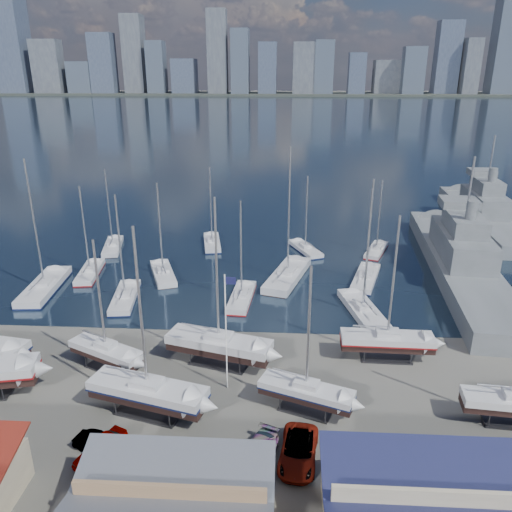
# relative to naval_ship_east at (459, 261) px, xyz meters

# --- Properties ---
(ground) EXTENTS (1400.00, 1400.00, 0.00)m
(ground) POSITION_rel_naval_ship_east_xyz_m (-31.67, -29.33, -1.66)
(ground) COLOR #605E59
(ground) RESTS_ON ground
(water) EXTENTS (1400.00, 600.00, 0.40)m
(water) POSITION_rel_naval_ship_east_xyz_m (-31.67, 280.67, -1.81)
(water) COLOR #172435
(water) RESTS_ON ground
(far_shore) EXTENTS (1400.00, 80.00, 2.20)m
(far_shore) POSITION_rel_naval_ship_east_xyz_m (-31.67, 540.67, -0.56)
(far_shore) COLOR #2D332D
(far_shore) RESTS_ON ground
(skyline) EXTENTS (639.14, 43.80, 107.69)m
(skyline) POSITION_rel_naval_ship_east_xyz_m (-39.50, 534.43, 37.43)
(skyline) COLOR #475166
(skyline) RESTS_ON far_shore
(shed_grey) EXTENTS (12.60, 8.40, 4.17)m
(shed_grey) POSITION_rel_naval_ship_east_xyz_m (-31.67, -45.33, 0.48)
(shed_grey) COLOR #8C6B4C
(shed_grey) RESTS_ON ground
(sailboat_cradle_2) EXTENTS (8.13, 5.56, 13.24)m
(sailboat_cradle_2) POSITION_rel_naval_ship_east_xyz_m (-41.91, -27.29, 0.27)
(sailboat_cradle_2) COLOR #2D2D33
(sailboat_cradle_2) RESTS_ON ground
(sailboat_cradle_3) EXTENTS (10.65, 5.52, 16.54)m
(sailboat_cradle_3) POSITION_rel_naval_ship_east_xyz_m (-36.17, -33.64, 0.43)
(sailboat_cradle_3) COLOR #2D2D33
(sailboat_cradle_3) RESTS_ON ground
(sailboat_cradle_4) EXTENTS (10.76, 5.61, 16.85)m
(sailboat_cradle_4) POSITION_rel_naval_ship_east_xyz_m (-31.22, -25.73, 0.46)
(sailboat_cradle_4) COLOR #2D2D33
(sailboat_cradle_4) RESTS_ON ground
(sailboat_cradle_5) EXTENTS (8.36, 4.99, 13.28)m
(sailboat_cradle_5) POSITION_rel_naval_ship_east_xyz_m (-22.97, -32.61, 0.27)
(sailboat_cradle_5) COLOR #2D2D33
(sailboat_cradle_5) RESTS_ON ground
(sailboat_cradle_6) EXTENTS (9.24, 2.79, 14.92)m
(sailboat_cradle_6) POSITION_rel_naval_ship_east_xyz_m (-14.63, -23.86, 0.35)
(sailboat_cradle_6) COLOR #2D2D33
(sailboat_cradle_6) RESTS_ON ground
(sailboat_moored_0) EXTENTS (4.42, 12.37, 18.13)m
(sailboat_moored_0) POSITION_rel_naval_ship_east_xyz_m (-56.35, -9.78, -1.35)
(sailboat_moored_0) COLOR black
(sailboat_moored_0) RESTS_ON water
(sailboat_moored_1) EXTENTS (3.71, 9.22, 13.39)m
(sailboat_moored_1) POSITION_rel_naval_ship_east_xyz_m (-52.38, -4.24, -1.36)
(sailboat_moored_1) COLOR black
(sailboat_moored_1) RESTS_ON water
(sailboat_moored_2) EXTENTS (4.30, 9.30, 13.55)m
(sailboat_moored_2) POSITION_rel_naval_ship_east_xyz_m (-52.71, 6.71, -1.34)
(sailboat_moored_2) COLOR black
(sailboat_moored_2) RESTS_ON water
(sailboat_moored_3) EXTENTS (3.95, 9.82, 14.28)m
(sailboat_moored_3) POSITION_rel_naval_ship_east_xyz_m (-44.85, -12.20, -1.36)
(sailboat_moored_3) COLOR black
(sailboat_moored_3) RESTS_ON water
(sailboat_moored_4) EXTENTS (5.69, 9.56, 13.95)m
(sailboat_moored_4) POSITION_rel_naval_ship_east_xyz_m (-41.90, -4.17, -1.34)
(sailboat_moored_4) COLOR black
(sailboat_moored_4) RESTS_ON water
(sailboat_moored_5) EXTENTS (4.13, 9.35, 13.52)m
(sailboat_moored_5) POSITION_rel_naval_ship_east_xyz_m (-36.91, 9.50, -1.36)
(sailboat_moored_5) COLOR black
(sailboat_moored_5) RESTS_ON water
(sailboat_moored_6) EXTENTS (3.23, 9.21, 13.51)m
(sailboat_moored_6) POSITION_rel_naval_ship_east_xyz_m (-30.23, -11.33, -1.36)
(sailboat_moored_6) COLOR black
(sailboat_moored_6) RESTS_ON water
(sailboat_moored_7) EXTENTS (6.98, 13.12, 19.07)m
(sailboat_moored_7) POSITION_rel_naval_ship_east_xyz_m (-24.45, -4.17, -1.34)
(sailboat_moored_7) COLOR black
(sailboat_moored_7) RESTS_ON water
(sailboat_moored_8) EXTENTS (5.61, 8.73, 12.70)m
(sailboat_moored_8) POSITION_rel_naval_ship_east_xyz_m (-21.60, 7.44, -1.36)
(sailboat_moored_8) COLOR black
(sailboat_moored_8) RESTS_ON water
(sailboat_moored_9) EXTENTS (5.11, 10.91, 15.89)m
(sailboat_moored_9) POSITION_rel_naval_ship_east_xyz_m (-15.54, -14.13, -1.34)
(sailboat_moored_9) COLOR black
(sailboat_moored_9) RESTS_ON water
(sailboat_moored_10) EXTENTS (5.52, 10.32, 14.87)m
(sailboat_moored_10) POSITION_rel_naval_ship_east_xyz_m (-13.73, -4.23, -1.36)
(sailboat_moored_10) COLOR black
(sailboat_moored_10) RESTS_ON water
(sailboat_moored_11) EXTENTS (5.09, 8.40, 12.16)m
(sailboat_moored_11) POSITION_rel_naval_ship_east_xyz_m (-10.33, 7.50, -1.35)
(sailboat_moored_11) COLOR black
(sailboat_moored_11) RESTS_ON water
(naval_ship_east) EXTENTS (11.72, 46.81, 18.17)m
(naval_ship_east) POSITION_rel_naval_ship_east_xyz_m (0.00, 0.00, 0.00)
(naval_ship_east) COLOR slate
(naval_ship_east) RESTS_ON water
(naval_ship_west) EXTENTS (9.07, 41.87, 17.74)m
(naval_ship_west) POSITION_rel_naval_ship_east_xyz_m (12.47, 25.57, 0.00)
(naval_ship_west) COLOR slate
(naval_ship_west) RESTS_ON water
(car_a) EXTENTS (3.58, 4.91, 1.55)m
(car_a) POSITION_rel_naval_ship_east_xyz_m (-38.44, -38.92, -0.89)
(car_a) COLOR gray
(car_a) RESTS_ON ground
(car_b) EXTENTS (4.10, 2.34, 1.28)m
(car_b) POSITION_rel_naval_ship_east_xyz_m (-38.89, -38.21, -1.03)
(car_b) COLOR gray
(car_b) RESTS_ON ground
(car_c) EXTENTS (3.35, 6.08, 1.61)m
(car_c) POSITION_rel_naval_ship_east_xyz_m (-23.70, -38.36, -0.86)
(car_c) COLOR gray
(car_c) RESTS_ON ground
(car_d) EXTENTS (3.80, 5.38, 1.45)m
(car_d) POSITION_rel_naval_ship_east_xyz_m (-26.83, -38.67, -0.94)
(car_d) COLOR gray
(car_d) RESTS_ON ground
(flagpole) EXTENTS (0.99, 0.12, 11.20)m
(flagpole) POSITION_rel_naval_ship_east_xyz_m (-29.91, -29.69, 4.74)
(flagpole) COLOR white
(flagpole) RESTS_ON ground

